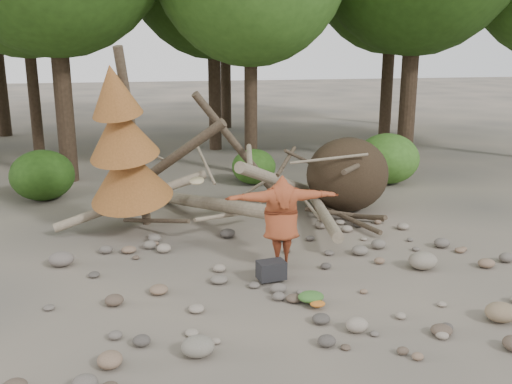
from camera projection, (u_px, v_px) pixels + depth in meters
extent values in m
plane|color=#514C44|center=(298.00, 282.00, 10.75)|extent=(120.00, 120.00, 0.00)
ellipsoid|color=#332619|center=(347.00, 175.00, 15.10)|extent=(2.20, 1.87, 1.98)
cylinder|color=gray|center=(217.00, 205.00, 13.90)|extent=(2.61, 5.11, 1.08)
cylinder|color=gray|center=(283.00, 182.00, 14.66)|extent=(3.18, 3.71, 1.90)
cylinder|color=brown|center=(163.00, 165.00, 14.30)|extent=(3.08, 1.91, 2.49)
cylinder|color=gray|center=(320.00, 208.00, 14.30)|extent=(1.13, 4.98, 0.43)
cylinder|color=brown|center=(236.00, 145.00, 14.77)|extent=(2.39, 1.03, 2.89)
cylinder|color=gray|center=(133.00, 200.00, 13.74)|extent=(3.71, 0.86, 1.20)
cylinder|color=#4C3F30|center=(155.00, 221.00, 13.47)|extent=(1.52, 1.70, 0.49)
cylinder|color=gray|center=(258.00, 185.00, 14.75)|extent=(1.57, 0.85, 0.69)
cylinder|color=#4C3F30|center=(312.00, 164.00, 15.45)|extent=(1.92, 1.25, 1.10)
cylinder|color=gray|center=(205.00, 163.00, 14.10)|extent=(0.37, 1.42, 0.85)
cylinder|color=#4C3F30|center=(347.00, 218.00, 14.19)|extent=(0.79, 2.54, 0.12)
cylinder|color=gray|center=(229.00, 215.00, 13.40)|extent=(1.78, 1.11, 0.29)
cylinder|color=#4C3F30|center=(133.00, 140.00, 13.19)|extent=(0.67, 1.13, 4.35)
cone|color=brown|center=(128.00, 172.00, 13.04)|extent=(2.06, 2.13, 1.86)
cone|color=brown|center=(121.00, 130.00, 12.57)|extent=(1.71, 1.78, 1.65)
cone|color=brown|center=(114.00, 90.00, 12.15)|extent=(1.23, 1.30, 1.41)
cylinder|color=#38281C|center=(59.00, 39.00, 17.58)|extent=(0.56, 0.56, 8.96)
cylinder|color=#38281C|center=(251.00, 68.00, 18.75)|extent=(0.44, 0.44, 7.14)
cylinder|color=#38281C|center=(412.00, 33.00, 20.26)|extent=(0.60, 0.60, 9.45)
cylinder|color=#38281C|center=(31.00, 60.00, 21.23)|extent=(0.42, 0.42, 7.56)
cylinder|color=#38281C|center=(214.00, 46.00, 23.20)|extent=(0.52, 0.52, 8.54)
cylinder|color=#38281C|center=(389.00, 51.00, 24.41)|extent=(0.50, 0.50, 8.12)
cylinder|color=#38281C|center=(225.00, 43.00, 29.44)|extent=(0.54, 0.54, 8.75)
cylinder|color=#38281C|center=(391.00, 52.00, 30.93)|extent=(0.46, 0.46, 7.84)
ellipsoid|color=#254B14|center=(42.00, 175.00, 16.25)|extent=(1.80, 1.80, 1.44)
ellipsoid|color=#315F1B|center=(254.00, 167.00, 18.15)|extent=(1.40, 1.40, 1.12)
ellipsoid|color=#3D7023|center=(387.00, 159.00, 18.19)|extent=(2.00, 2.00, 1.60)
imported|color=brown|center=(281.00, 220.00, 11.22)|extent=(2.27, 0.78, 1.82)
cylinder|color=tan|center=(197.00, 181.00, 10.18)|extent=(0.30, 0.29, 0.12)
cube|color=black|center=(271.00, 273.00, 10.73)|extent=(0.56, 0.41, 0.34)
ellipsoid|color=#366327|center=(311.00, 299.00, 9.82)|extent=(0.45, 0.38, 0.17)
ellipsoid|color=#AD5D1D|center=(318.00, 307.00, 9.64)|extent=(0.26, 0.22, 0.10)
ellipsoid|color=slate|center=(198.00, 346.00, 8.18)|extent=(0.49, 0.44, 0.29)
ellipsoid|color=#7C674E|center=(501.00, 312.00, 9.20)|extent=(0.52, 0.46, 0.31)
ellipsoid|color=gray|center=(423.00, 261.00, 11.34)|extent=(0.58, 0.52, 0.35)
ellipsoid|color=#665D56|center=(61.00, 259.00, 11.49)|extent=(0.50, 0.45, 0.30)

